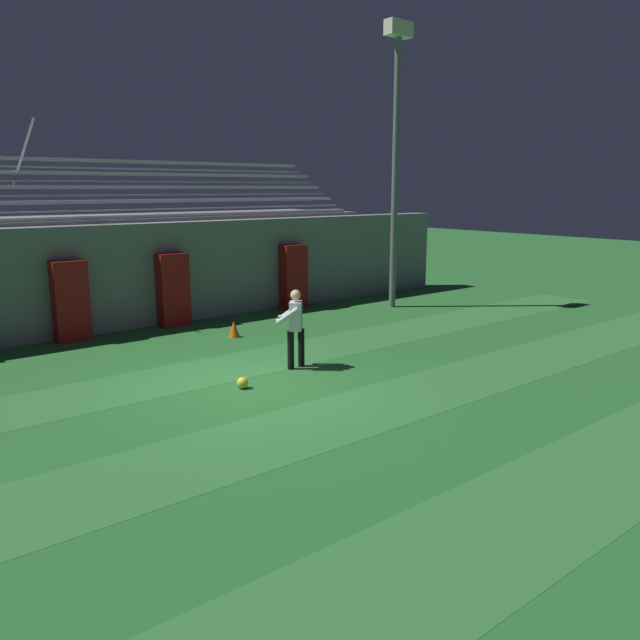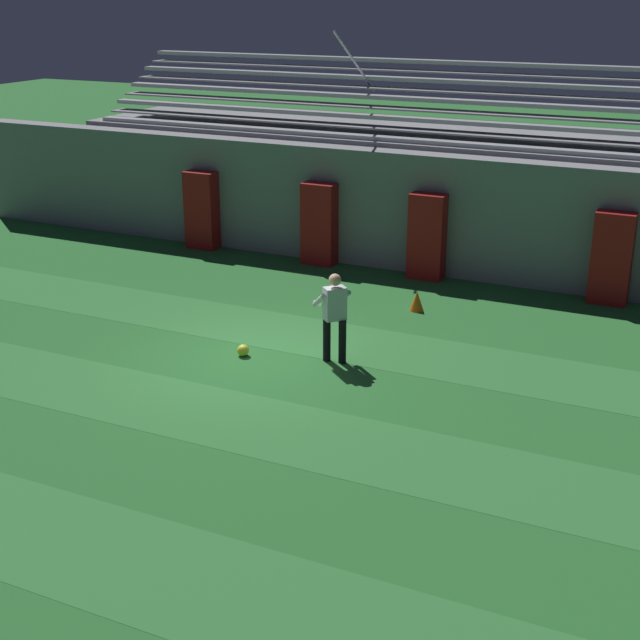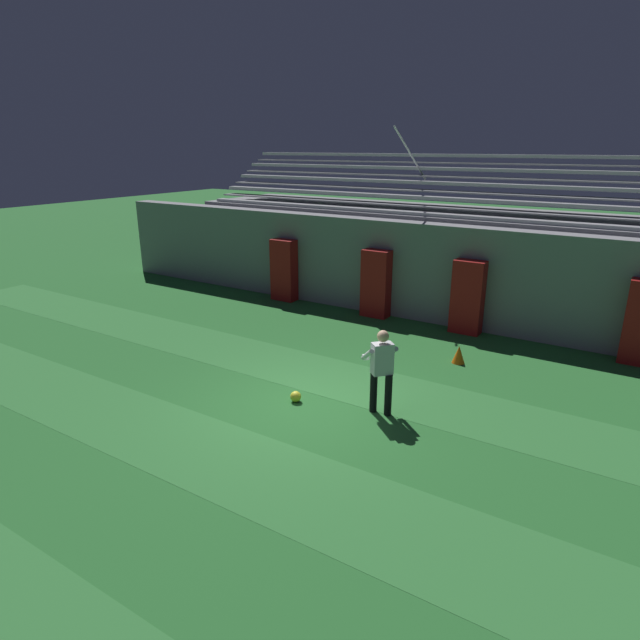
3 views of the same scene
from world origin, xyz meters
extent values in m
plane|color=#286B2D|center=(0.00, 0.00, 0.00)|extent=(80.00, 80.00, 0.00)
cube|color=#337A38|center=(0.00, -6.00, 0.00)|extent=(28.00, 1.87, 0.01)
cube|color=#337A38|center=(0.00, -2.27, 0.00)|extent=(28.00, 1.87, 0.01)
cube|color=#337A38|center=(0.00, 1.46, 0.00)|extent=(28.00, 1.87, 0.01)
cube|color=gray|center=(0.00, 6.50, 1.40)|extent=(24.00, 0.60, 2.80)
cube|color=maroon|center=(-1.37, 5.95, 1.00)|extent=(0.82, 0.44, 1.99)
cube|color=maroon|center=(1.37, 5.95, 1.00)|extent=(0.82, 0.44, 1.99)
cube|color=maroon|center=(5.48, 5.95, 1.00)|extent=(0.82, 0.44, 1.99)
cube|color=gray|center=(0.00, 8.85, 1.45)|extent=(18.00, 3.90, 2.90)
cube|color=#B7B7BC|center=(0.00, 7.25, 2.95)|extent=(17.10, 0.36, 0.10)
cube|color=gray|center=(0.00, 7.05, 2.72)|extent=(17.10, 0.60, 0.04)
cube|color=#B7B7BC|center=(0.00, 7.95, 3.35)|extent=(17.10, 0.36, 0.10)
cube|color=gray|center=(0.00, 7.75, 3.12)|extent=(17.10, 0.60, 0.04)
cube|color=#B7B7BC|center=(0.00, 8.65, 3.75)|extent=(17.10, 0.36, 0.10)
cube|color=gray|center=(0.00, 8.45, 3.52)|extent=(17.10, 0.60, 0.04)
cube|color=#B7B7BC|center=(0.00, 9.35, 4.15)|extent=(17.10, 0.36, 0.10)
cube|color=gray|center=(0.00, 9.15, 3.92)|extent=(17.10, 0.60, 0.04)
cube|color=#B7B7BC|center=(0.00, 10.05, 4.55)|extent=(17.10, 0.36, 0.10)
cube|color=gray|center=(0.00, 9.85, 4.32)|extent=(17.10, 0.60, 0.04)
cylinder|color=#B7B7BC|center=(-1.52, 8.40, 4.60)|extent=(0.06, 2.63, 1.65)
cylinder|color=slate|center=(8.04, 4.12, 4.04)|extent=(0.20, 0.20, 8.08)
cube|color=#F2EDCC|center=(8.04, 4.12, 8.30)|extent=(0.90, 0.36, 0.44)
cylinder|color=black|center=(1.34, 0.51, 0.41)|extent=(0.20, 0.20, 0.82)
cylinder|color=black|center=(1.64, 0.54, 0.41)|extent=(0.20, 0.20, 0.82)
cube|color=silver|center=(1.49, 0.53, 1.12)|extent=(0.43, 0.44, 0.60)
sphere|color=tan|center=(1.49, 0.53, 1.56)|extent=(0.22, 0.22, 0.22)
cylinder|color=silver|center=(1.22, 0.44, 1.17)|extent=(0.41, 0.39, 0.37)
cylinder|color=silver|center=(1.55, 0.80, 1.17)|extent=(0.41, 0.39, 0.37)
cube|color=silver|center=(1.10, 0.61, 1.04)|extent=(0.16, 0.16, 0.08)
cube|color=silver|center=(1.37, 0.90, 1.04)|extent=(0.16, 0.16, 0.08)
sphere|color=yellow|center=(-0.15, 0.05, 0.11)|extent=(0.22, 0.22, 0.22)
cone|color=orange|center=(1.93, 3.75, 0.21)|extent=(0.30, 0.30, 0.42)
camera|label=1|loc=(-6.14, -9.64, 3.72)|focal=35.00mm
camera|label=2|loc=(7.58, -13.06, 6.39)|focal=50.00mm
camera|label=3|loc=(5.43, -7.82, 4.87)|focal=30.00mm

